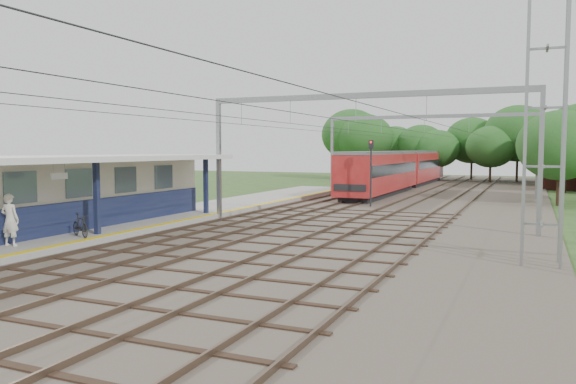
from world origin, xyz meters
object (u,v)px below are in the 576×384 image
Objects in this scene: bicycle at (80,225)px; signal_post at (371,164)px; train at (403,169)px; person at (10,220)px.

signal_post reaches higher than bicycle.
person is at bearing -98.55° from train.
signal_post reaches higher than train.
signal_post is (7.30, 19.87, 2.22)m from bicycle.
person is at bearing -111.91° from signal_post.
bicycle is 0.35× the size of signal_post.
signal_post is (8.15, 22.65, 1.70)m from person.
person is 24.13m from signal_post.
bicycle is 39.51m from train.
signal_post reaches higher than person.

